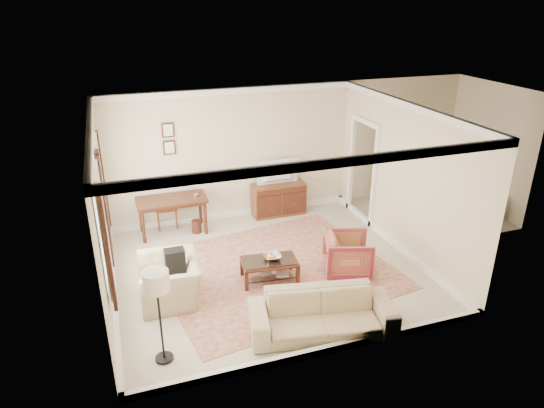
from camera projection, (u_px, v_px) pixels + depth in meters
room_shell at (266, 139)px, 7.99m from camera, size 5.51×5.01×2.91m
annex_bedroom at (436, 199)px, 11.16m from camera, size 3.00×2.70×2.90m
window_front at (103, 230)px, 6.95m from camera, size 0.12×1.56×1.80m
window_rear at (102, 191)px, 8.34m from camera, size 0.12×1.56×1.80m
doorway at (362, 172)px, 10.65m from camera, size 0.10×1.12×2.25m
rug at (274, 270)px, 8.92m from camera, size 4.49×4.01×0.01m
writing_desk at (172, 204)px, 10.06m from camera, size 1.43×0.72×0.78m
desk_chair at (165, 204)px, 10.39m from camera, size 0.54×0.54×1.05m
desk_lamp at (195, 185)px, 10.07m from camera, size 0.32×0.32×0.50m
framed_prints at (169, 139)px, 9.96m from camera, size 0.25×0.04×0.68m
sideboard at (278, 199)px, 11.07m from camera, size 1.20×0.46×0.74m
tv at (279, 165)px, 10.73m from camera, size 0.91×0.52×0.12m
coffee_table at (269, 265)px, 8.49m from camera, size 1.02×0.67×0.41m
fruit_bowl at (273, 256)px, 8.47m from camera, size 0.42×0.42×0.10m
book_a at (258, 272)px, 8.55m from camera, size 0.28×0.05×0.38m
book_b at (276, 272)px, 8.54m from camera, size 0.27×0.11×0.38m
striped_armchair at (348, 252)px, 8.68m from camera, size 0.96×1.00×0.83m
club_armchair at (170, 274)px, 7.88m from camera, size 0.76×1.13×0.96m
backpack at (175, 259)px, 7.83m from camera, size 0.26×0.35×0.40m
sofa at (322, 308)px, 7.13m from camera, size 2.22×1.03×0.84m
floor_lamp at (157, 288)px, 6.27m from camera, size 0.35×0.35×1.41m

